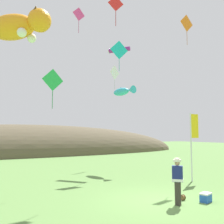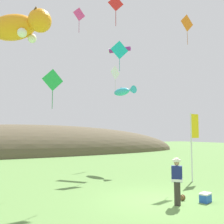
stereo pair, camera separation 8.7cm
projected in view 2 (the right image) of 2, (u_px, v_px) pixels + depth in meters
The scene contains 15 objects.
ground_plane at pixel (160, 201), 10.07m from camera, with size 120.00×120.00×0.00m, color #5B8442.
distant_hill_ridge at pixel (30, 154), 33.53m from camera, with size 48.41×12.54×7.95m.
festival_attendant at pixel (177, 180), 9.58m from camera, with size 0.48×0.48×1.77m.
kite_spool at pixel (182, 198), 10.21m from camera, with size 0.12×0.23×0.23m.
picnic_cooler at pixel (205, 198), 9.94m from camera, with size 0.56×0.46×0.36m.
festival_banner_pole at pixel (193, 136), 14.52m from camera, with size 0.66×0.08×3.93m.
kite_giant_cat at pixel (18, 27), 16.43m from camera, with size 4.71×5.07×1.95m.
kite_fish_windsock at pixel (124, 91), 19.52m from camera, with size 0.99×2.33×0.70m.
kite_tube_streamer at pixel (119, 50), 20.89m from camera, with size 1.49×1.70×0.44m.
kite_diamond_white at pixel (115, 73), 22.93m from camera, with size 1.27×0.56×2.27m.
kite_diamond_green at pixel (53, 80), 12.72m from camera, with size 1.14×0.16×2.05m.
kite_diamond_pink at pixel (79, 15), 18.25m from camera, with size 1.02×0.20×1.93m.
kite_diamond_orange at pixel (187, 23), 16.87m from camera, with size 1.21×0.08×2.11m.
kite_diamond_teal at pixel (119, 50), 18.59m from camera, with size 1.41×0.24×2.33m.
kite_diamond_red at pixel (116, 4), 14.63m from camera, with size 0.94×0.24×1.86m.
Camera 2 is at (-6.69, -8.12, 2.72)m, focal length 40.00 mm.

